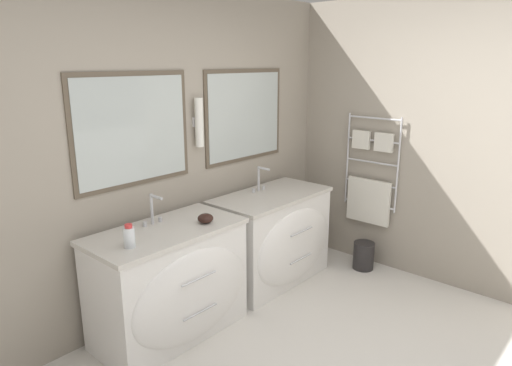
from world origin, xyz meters
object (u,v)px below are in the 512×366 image
at_px(toiletry_bottle, 129,237).
at_px(amenity_bowl, 205,218).
at_px(vanity_right, 274,237).
at_px(waste_bin, 364,255).
at_px(vanity_left, 172,283).

xyz_separation_m(toiletry_bottle, amenity_bowl, (0.64, -0.02, -0.04)).
relative_size(vanity_right, toiletry_bottle, 7.21).
distance_m(toiletry_bottle, waste_bin, 2.52).
bearing_deg(amenity_bowl, waste_bin, -14.33).
distance_m(vanity_left, vanity_right, 1.20).
bearing_deg(vanity_left, vanity_right, 0.00).
relative_size(toiletry_bottle, amenity_bowl, 1.34).
xyz_separation_m(vanity_right, waste_bin, (0.79, -0.52, -0.29)).
height_order(vanity_right, toiletry_bottle, toiletry_bottle).
relative_size(vanity_right, waste_bin, 4.17).
height_order(amenity_bowl, waste_bin, amenity_bowl).
height_order(vanity_left, toiletry_bottle, toiletry_bottle).
bearing_deg(vanity_right, vanity_left, 180.00).
relative_size(amenity_bowl, waste_bin, 0.43).
bearing_deg(amenity_bowl, vanity_left, 163.36).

